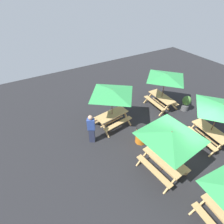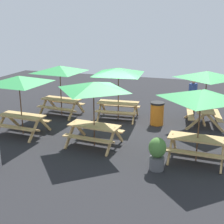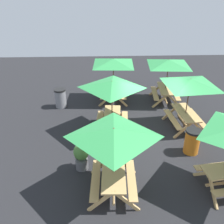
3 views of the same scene
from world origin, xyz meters
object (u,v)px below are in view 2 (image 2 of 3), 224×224
object	(u,v)px
picnic_table_4	(201,100)
trash_bin_orange	(157,113)
potted_plant_0	(157,153)
person_standing	(193,95)
picnic_table_3	(60,73)
picnic_table_0	(207,79)
picnic_table_1	(94,91)
picnic_table_2	(118,75)
picnic_table_5	(19,84)

from	to	relation	value
picnic_table_4	trash_bin_orange	bearing A→B (deg)	123.44
potted_plant_0	person_standing	bearing A→B (deg)	85.23
picnic_table_3	person_standing	bearing A→B (deg)	24.52
picnic_table_0	trash_bin_orange	distance (m)	2.47
picnic_table_4	picnic_table_1	bearing A→B (deg)	-179.28
picnic_table_4	person_standing	size ratio (longest dim) A/B	1.40
picnic_table_1	picnic_table_4	size ratio (longest dim) A/B	1.00
picnic_table_2	potted_plant_0	bearing A→B (deg)	-64.70
picnic_table_0	person_standing	distance (m)	1.97
person_standing	picnic_table_3	bearing A→B (deg)	141.75
picnic_table_2	person_standing	xyz separation A→B (m)	(3.07, 1.84, -1.10)
picnic_table_1	potted_plant_0	distance (m)	3.06
picnic_table_2	picnic_table_5	distance (m)	4.24
picnic_table_1	picnic_table_2	distance (m)	3.22
picnic_table_2	picnic_table_3	xyz separation A→B (m)	(-2.70, -0.25, 0.00)
picnic_table_1	trash_bin_orange	world-z (taller)	picnic_table_1
picnic_table_4	potted_plant_0	distance (m)	2.08
potted_plant_0	picnic_table_5	bearing A→B (deg)	166.29
picnic_table_0	picnic_table_5	size ratio (longest dim) A/B	0.83
picnic_table_1	person_standing	bearing A→B (deg)	64.44
picnic_table_2	potted_plant_0	size ratio (longest dim) A/B	2.78
picnic_table_0	picnic_table_5	bearing A→B (deg)	109.15
picnic_table_1	picnic_table_4	world-z (taller)	same
picnic_table_0	picnic_table_4	xyz separation A→B (m)	(-0.04, -3.63, 0.00)
picnic_table_4	person_standing	world-z (taller)	picnic_table_4
picnic_table_0	picnic_table_2	xyz separation A→B (m)	(-3.68, -0.32, 0.00)
picnic_table_1	trash_bin_orange	size ratio (longest dim) A/B	2.38
trash_bin_orange	person_standing	xyz separation A→B (m)	(1.27, 2.11, 0.39)
picnic_table_0	picnic_table_2	bearing A→B (deg)	87.45
picnic_table_1	trash_bin_orange	xyz separation A→B (m)	(1.69, 2.94, -1.49)
picnic_table_0	picnic_table_1	bearing A→B (deg)	127.23
picnic_table_2	potted_plant_0	xyz separation A→B (m)	(2.56, -4.37, -1.44)
trash_bin_orange	picnic_table_1	bearing A→B (deg)	-119.92
picnic_table_0	picnic_table_3	size ratio (longest dim) A/B	0.83
picnic_table_3	potted_plant_0	xyz separation A→B (m)	(5.26, -4.12, -1.44)
picnic_table_0	person_standing	bearing A→B (deg)	14.27
picnic_table_1	picnic_table_5	world-z (taller)	same
picnic_table_0	picnic_table_1	distance (m)	5.02
picnic_table_2	picnic_table_3	size ratio (longest dim) A/B	1.00
picnic_table_2	picnic_table_5	size ratio (longest dim) A/B	1.00
picnic_table_2	person_standing	size ratio (longest dim) A/B	1.69
picnic_table_1	picnic_table_4	xyz separation A→B (m)	(3.53, -0.10, 0.00)
picnic_table_0	picnic_table_3	world-z (taller)	same
picnic_table_1	person_standing	distance (m)	5.96
picnic_table_1	picnic_table_3	world-z (taller)	same
picnic_table_0	picnic_table_3	xyz separation A→B (m)	(-6.38, -0.56, 0.00)
picnic_table_3	picnic_table_4	xyz separation A→B (m)	(6.34, -3.07, 0.00)
picnic_table_4	picnic_table_5	distance (m)	6.62
picnic_table_5	person_standing	world-z (taller)	picnic_table_5
picnic_table_2	trash_bin_orange	world-z (taller)	picnic_table_2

